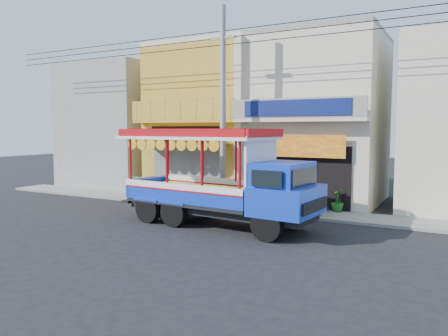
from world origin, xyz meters
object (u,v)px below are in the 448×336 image
songthaew_truck (230,181)px  potted_plant_c (337,201)px  potted_plant_a (295,197)px  green_sign (135,187)px  potted_plant_b (317,203)px  utility_pole (226,97)px

songthaew_truck → potted_plant_c: 5.37m
potted_plant_a → potted_plant_c: potted_plant_a is taller
green_sign → potted_plant_a: bearing=1.6°
potted_plant_b → potted_plant_c: potted_plant_b is taller
potted_plant_a → potted_plant_c: 1.85m
potted_plant_a → potted_plant_b: potted_plant_a is taller
songthaew_truck → potted_plant_a: (1.01, 4.19, -1.09)m
green_sign → potted_plant_c: bearing=2.4°
green_sign → potted_plant_b: 10.16m
potted_plant_b → green_sign: bearing=36.7°
songthaew_truck → potted_plant_b: songthaew_truck is taller
green_sign → potted_plant_a: potted_plant_a is taller
utility_pole → potted_plant_c: bearing=16.7°
potted_plant_b → utility_pole: bearing=43.7°
utility_pole → green_sign: bearing=170.9°
utility_pole → potted_plant_b: bearing=2.6°
green_sign → songthaew_truck: bearing=-26.9°
songthaew_truck → potted_plant_b: size_ratio=7.64×
potted_plant_a → potted_plant_c: (1.84, 0.20, -0.08)m
potted_plant_c → utility_pole: bearing=-53.2°
green_sign → potted_plant_c: green_sign is taller
utility_pole → potted_plant_a: 5.33m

